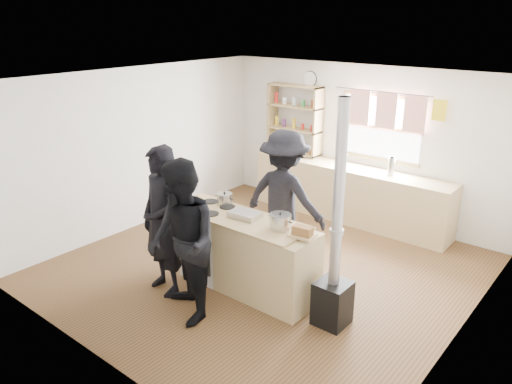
% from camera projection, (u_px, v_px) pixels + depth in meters
% --- Properties ---
extents(ground, '(5.00, 5.00, 0.01)m').
position_uv_depth(ground, '(265.00, 268.00, 6.72)').
color(ground, brown).
rests_on(ground, ground).
extents(back_counter, '(3.40, 0.55, 0.90)m').
position_uv_depth(back_counter, '(349.00, 193.00, 8.19)').
color(back_counter, tan).
rests_on(back_counter, ground).
extents(shelving_unit, '(1.00, 0.28, 1.20)m').
position_uv_depth(shelving_unit, '(294.00, 119.00, 8.63)').
color(shelving_unit, tan).
rests_on(shelving_unit, back_counter).
extents(thermos, '(0.10, 0.10, 0.29)m').
position_uv_depth(thermos, '(391.00, 166.00, 7.58)').
color(thermos, silver).
rests_on(thermos, back_counter).
extents(cooking_island, '(1.97, 0.64, 0.93)m').
position_uv_depth(cooking_island, '(247.00, 254.00, 6.08)').
color(cooking_island, white).
rests_on(cooking_island, ground).
extents(skillet_greens, '(0.31, 0.31, 0.05)m').
position_uv_depth(skillet_greens, '(192.00, 207.00, 6.21)').
color(skillet_greens, black).
rests_on(skillet_greens, cooking_island).
extents(roast_tray, '(0.38, 0.28, 0.07)m').
position_uv_depth(roast_tray, '(245.00, 214.00, 5.97)').
color(roast_tray, silver).
rests_on(roast_tray, cooking_island).
extents(stockpot_stove, '(0.20, 0.20, 0.17)m').
position_uv_depth(stockpot_stove, '(225.00, 199.00, 6.37)').
color(stockpot_stove, '#B5B5B7').
rests_on(stockpot_stove, cooking_island).
extents(stockpot_counter, '(0.25, 0.25, 0.19)m').
position_uv_depth(stockpot_counter, '(280.00, 221.00, 5.64)').
color(stockpot_counter, '#BDBDC0').
rests_on(stockpot_counter, cooking_island).
extents(bread_board, '(0.30, 0.23, 0.12)m').
position_uv_depth(bread_board, '(302.00, 232.00, 5.45)').
color(bread_board, tan).
rests_on(bread_board, cooking_island).
extents(flue_heater, '(0.35, 0.35, 2.50)m').
position_uv_depth(flue_heater, '(334.00, 271.00, 5.31)').
color(flue_heater, black).
rests_on(flue_heater, ground).
extents(person_near_left, '(0.73, 0.54, 1.84)m').
position_uv_depth(person_near_left, '(162.00, 221.00, 5.89)').
color(person_near_left, black).
rests_on(person_near_left, ground).
extents(person_near_right, '(1.11, 1.03, 1.83)m').
position_uv_depth(person_near_right, '(182.00, 243.00, 5.35)').
color(person_near_right, black).
rests_on(person_near_right, ground).
extents(person_far, '(1.24, 0.77, 1.84)m').
position_uv_depth(person_far, '(284.00, 198.00, 6.66)').
color(person_far, black).
rests_on(person_far, ground).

